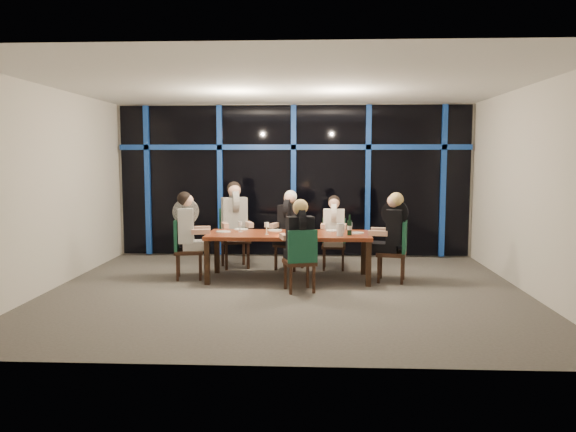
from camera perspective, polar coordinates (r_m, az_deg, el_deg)
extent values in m
plane|color=#5E5953|center=(8.35, -0.20, -7.62)|extent=(7.00, 7.00, 0.00)
cube|color=silver|center=(11.12, 0.59, 3.60)|extent=(7.00, 0.04, 3.00)
cube|color=silver|center=(5.14, -1.91, 0.80)|extent=(7.00, 0.04, 3.00)
cube|color=silver|center=(9.01, -23.04, 2.56)|extent=(0.04, 6.00, 3.00)
cube|color=silver|center=(8.69, 23.55, 2.42)|extent=(0.04, 6.00, 3.00)
cube|color=white|center=(8.18, -0.21, 13.26)|extent=(7.00, 6.00, 0.04)
cube|color=black|center=(11.06, 0.58, 3.59)|extent=(6.86, 0.04, 2.94)
cube|color=#133A98|center=(11.49, -14.06, 3.50)|extent=(0.10, 0.10, 2.94)
cube|color=#133A98|center=(11.16, -6.91, 3.56)|extent=(0.10, 0.10, 2.94)
cube|color=#133A98|center=(11.01, 0.57, 3.57)|extent=(0.10, 0.10, 2.94)
cube|color=#133A98|center=(11.05, 8.11, 3.52)|extent=(0.10, 0.10, 2.94)
cube|color=#133A98|center=(11.28, 15.48, 3.42)|extent=(0.10, 0.10, 2.94)
cube|color=#133A98|center=(11.01, 0.57, 7.01)|extent=(6.86, 0.10, 0.10)
cube|color=#FF2D14|center=(11.38, 6.22, 6.89)|extent=(0.60, 0.05, 0.35)
cube|color=maroon|center=(9.00, 0.06, -1.96)|extent=(2.60, 1.00, 0.06)
cube|color=black|center=(8.78, -8.22, -4.71)|extent=(0.08, 0.08, 0.69)
cube|color=black|center=(8.66, 8.18, -4.85)|extent=(0.08, 0.08, 0.69)
cube|color=black|center=(9.63, -7.22, -3.74)|extent=(0.08, 0.08, 0.69)
cube|color=black|center=(9.52, 7.68, -3.86)|extent=(0.08, 0.08, 0.69)
cube|color=#321A10|center=(10.05, -5.40, -2.50)|extent=(0.62, 0.62, 0.06)
cube|color=#1B583C|center=(10.22, -5.64, -0.71)|extent=(0.48, 0.21, 0.54)
cube|color=#321A10|center=(9.87, -6.28, -4.19)|extent=(0.05, 0.05, 0.45)
cube|color=#321A10|center=(9.94, -4.07, -4.09)|extent=(0.05, 0.05, 0.45)
cube|color=#321A10|center=(10.25, -6.66, -3.82)|extent=(0.05, 0.05, 0.45)
cube|color=#321A10|center=(10.31, -4.52, -3.73)|extent=(0.05, 0.05, 0.45)
cube|color=#321A10|center=(9.85, 0.13, -2.91)|extent=(0.57, 0.57, 0.06)
cube|color=#1B583C|center=(9.99, 0.60, -1.26)|extent=(0.42, 0.21, 0.49)
cube|color=#321A10|center=(9.81, -1.24, -4.34)|extent=(0.05, 0.05, 0.41)
cube|color=#321A10|center=(9.66, 0.63, -4.50)|extent=(0.05, 0.05, 0.41)
cube|color=#321A10|center=(10.12, -0.35, -4.02)|extent=(0.05, 0.05, 0.41)
cube|color=#321A10|center=(9.98, 1.47, -4.17)|extent=(0.05, 0.05, 0.41)
cube|color=#321A10|center=(9.89, 4.66, -3.07)|extent=(0.43, 0.43, 0.05)
cube|color=#1B583C|center=(10.03, 4.70, -1.51)|extent=(0.41, 0.07, 0.46)
cube|color=#321A10|center=(9.77, 3.66, -4.48)|extent=(0.04, 0.04, 0.38)
cube|color=#321A10|center=(9.76, 5.60, -4.50)|extent=(0.04, 0.04, 0.38)
cube|color=#321A10|center=(10.09, 3.74, -4.14)|extent=(0.04, 0.04, 0.38)
cube|color=#321A10|center=(10.08, 5.61, -4.16)|extent=(0.04, 0.04, 0.38)
cube|color=#321A10|center=(9.24, -10.02, -3.55)|extent=(0.52, 0.52, 0.06)
cube|color=#1B583C|center=(9.21, -11.29, -1.91)|extent=(0.13, 0.45, 0.50)
cube|color=#321A10|center=(9.10, -8.91, -5.20)|extent=(0.05, 0.05, 0.42)
cube|color=#321A10|center=(9.45, -8.86, -4.79)|extent=(0.05, 0.05, 0.42)
cube|color=#321A10|center=(9.12, -11.17, -5.23)|extent=(0.05, 0.05, 0.42)
cube|color=#321A10|center=(9.47, -11.04, -4.81)|extent=(0.05, 0.05, 0.42)
cube|color=#321A10|center=(9.04, 10.46, -3.76)|extent=(0.53, 0.53, 0.06)
cube|color=#1B583C|center=(8.99, 11.76, -2.11)|extent=(0.14, 0.45, 0.50)
cube|color=#321A10|center=(9.28, 9.41, -5.00)|extent=(0.05, 0.05, 0.42)
cube|color=#321A10|center=(8.93, 9.19, -5.43)|extent=(0.05, 0.05, 0.42)
cube|color=#321A10|center=(9.25, 11.63, -5.07)|extent=(0.05, 0.05, 0.42)
cube|color=#321A10|center=(8.90, 11.50, -5.51)|extent=(0.05, 0.05, 0.42)
cube|color=#321A10|center=(8.25, 1.16, -4.72)|extent=(0.53, 0.53, 0.06)
cube|color=#1B583C|center=(8.03, 1.50, -3.15)|extent=(0.43, 0.16, 0.48)
cube|color=#321A10|center=(8.51, 2.01, -5.98)|extent=(0.05, 0.05, 0.40)
cube|color=#321A10|center=(8.43, -0.27, -6.09)|extent=(0.05, 0.05, 0.40)
cube|color=#321A10|center=(8.18, 2.63, -6.47)|extent=(0.05, 0.05, 0.40)
cube|color=#321A10|center=(8.10, 0.27, -6.59)|extent=(0.05, 0.05, 0.40)
cube|color=black|center=(9.91, -5.27, -1.99)|extent=(0.51, 0.55, 0.15)
cube|color=black|center=(10.03, -5.47, 0.16)|extent=(0.49, 0.38, 0.60)
cylinder|color=black|center=(10.01, -5.48, 1.51)|extent=(0.25, 0.46, 0.45)
sphere|color=tan|center=(9.98, -5.47, 2.61)|extent=(0.23, 0.23, 0.23)
sphere|color=black|center=(10.02, -5.52, 2.81)|extent=(0.25, 0.25, 0.25)
cube|color=tan|center=(9.76, -6.43, -0.94)|extent=(0.19, 0.33, 0.09)
cube|color=tan|center=(9.84, -3.95, -0.86)|extent=(0.19, 0.33, 0.09)
cube|color=black|center=(9.73, -0.17, -2.44)|extent=(0.48, 0.51, 0.14)
cube|color=black|center=(9.83, 0.22, -0.46)|extent=(0.45, 0.37, 0.55)
cylinder|color=black|center=(9.81, 0.22, 0.78)|extent=(0.25, 0.42, 0.41)
sphere|color=tan|center=(9.78, 0.18, 1.80)|extent=(0.21, 0.21, 0.21)
sphere|color=silver|center=(9.81, 0.27, 1.98)|extent=(0.22, 0.22, 0.22)
cube|color=tan|center=(9.72, -1.40, -0.96)|extent=(0.18, 0.30, 0.08)
cube|color=tan|center=(9.55, 0.69, -1.08)|extent=(0.18, 0.30, 0.08)
cube|color=white|center=(9.76, 4.65, -2.64)|extent=(0.35, 0.40, 0.13)
cube|color=white|center=(9.87, 4.69, -0.78)|extent=(0.38, 0.24, 0.51)
cylinder|color=white|center=(9.85, 4.70, 0.38)|extent=(0.11, 0.39, 0.38)
sphere|color=tan|center=(9.81, 4.70, 1.32)|extent=(0.19, 0.19, 0.19)
sphere|color=black|center=(9.85, 4.71, 1.50)|extent=(0.21, 0.21, 0.21)
cube|color=tan|center=(9.66, 3.57, -1.03)|extent=(0.09, 0.28, 0.07)
cube|color=tan|center=(9.65, 5.74, -1.05)|extent=(0.09, 0.28, 0.07)
cube|color=black|center=(9.22, -9.29, -2.93)|extent=(0.47, 0.43, 0.14)
cube|color=black|center=(9.18, -10.32, -0.92)|extent=(0.31, 0.43, 0.56)
cylinder|color=black|center=(9.16, -10.34, 0.44)|extent=(0.43, 0.17, 0.42)
sphere|color=tan|center=(9.14, -10.24, 1.56)|extent=(0.21, 0.21, 0.21)
sphere|color=black|center=(9.14, -10.49, 1.74)|extent=(0.23, 0.23, 0.23)
cube|color=tan|center=(8.99, -8.85, -1.59)|extent=(0.31, 0.13, 0.08)
cube|color=tan|center=(9.38, -8.79, -1.27)|extent=(0.31, 0.13, 0.08)
cube|color=black|center=(9.04, 9.72, -3.12)|extent=(0.48, 0.44, 0.14)
cube|color=black|center=(8.98, 10.77, -1.08)|extent=(0.32, 0.44, 0.56)
cylinder|color=black|center=(8.95, 10.79, 0.31)|extent=(0.43, 0.19, 0.42)
sphere|color=tan|center=(8.94, 10.69, 1.46)|extent=(0.21, 0.21, 0.21)
sphere|color=tan|center=(8.93, 10.95, 1.65)|extent=(0.23, 0.23, 0.23)
cube|color=tan|center=(9.20, 9.36, -1.42)|extent=(0.31, 0.14, 0.08)
cube|color=tan|center=(8.81, 9.11, -1.75)|extent=(0.31, 0.14, 0.08)
cube|color=black|center=(8.35, 0.97, -3.93)|extent=(0.44, 0.48, 0.13)
cube|color=black|center=(8.15, 1.23, -1.92)|extent=(0.43, 0.33, 0.54)
cylinder|color=black|center=(8.12, 1.24, -0.45)|extent=(0.20, 0.41, 0.40)
sphere|color=tan|center=(8.13, 1.21, 0.77)|extent=(0.20, 0.20, 0.20)
sphere|color=tan|center=(8.09, 1.27, 0.95)|extent=(0.22, 0.22, 0.22)
cube|color=tan|center=(8.43, 2.11, -2.04)|extent=(0.15, 0.30, 0.08)
cube|color=tan|center=(8.34, -0.43, -2.12)|extent=(0.15, 0.30, 0.08)
cylinder|color=white|center=(9.47, -4.79, -1.36)|extent=(0.24, 0.24, 0.01)
cylinder|color=white|center=(9.31, -1.33, -1.46)|extent=(0.24, 0.24, 0.01)
cylinder|color=white|center=(9.28, 4.60, -1.50)|extent=(0.24, 0.24, 0.01)
cylinder|color=white|center=(9.19, -6.57, -1.60)|extent=(0.24, 0.24, 0.01)
cylinder|color=white|center=(9.05, 6.96, -1.72)|extent=(0.24, 0.24, 0.01)
cylinder|color=white|center=(8.74, 0.27, -1.95)|extent=(0.24, 0.24, 0.01)
cylinder|color=black|center=(8.81, 6.28, -1.20)|extent=(0.07, 0.07, 0.23)
cylinder|color=black|center=(8.79, 6.29, -0.15)|extent=(0.03, 0.03, 0.09)
cylinder|color=silver|center=(8.81, 6.28, -1.20)|extent=(0.07, 0.07, 0.07)
cylinder|color=silver|center=(8.71, 5.31, -1.39)|extent=(0.11, 0.11, 0.20)
cylinder|color=silver|center=(8.71, 5.71, -1.26)|extent=(0.02, 0.02, 0.14)
cylinder|color=#FFAF4C|center=(8.69, -0.59, -1.94)|extent=(0.05, 0.05, 0.03)
cylinder|color=silver|center=(8.89, -2.18, -1.85)|extent=(0.07, 0.07, 0.01)
cylinder|color=silver|center=(8.88, -2.18, -1.48)|extent=(0.01, 0.01, 0.11)
cylinder|color=silver|center=(8.87, -2.19, -0.89)|extent=(0.07, 0.07, 0.08)
cylinder|color=silver|center=(9.07, 0.51, -1.68)|extent=(0.07, 0.07, 0.01)
cylinder|color=silver|center=(9.06, 0.51, -1.31)|extent=(0.01, 0.01, 0.11)
cylinder|color=silver|center=(9.05, 0.51, -0.72)|extent=(0.08, 0.08, 0.08)
cylinder|color=silver|center=(8.92, 2.44, -1.82)|extent=(0.07, 0.07, 0.01)
cylinder|color=silver|center=(8.91, 2.45, -1.45)|extent=(0.01, 0.01, 0.11)
cylinder|color=silver|center=(8.90, 2.45, -0.87)|extent=(0.07, 0.07, 0.08)
cylinder|color=silver|center=(9.19, -4.89, -1.61)|extent=(0.06, 0.06, 0.01)
cylinder|color=silver|center=(9.18, -4.90, -1.28)|extent=(0.01, 0.01, 0.10)
cylinder|color=silver|center=(9.17, -4.90, -0.76)|extent=(0.07, 0.07, 0.07)
cylinder|color=silver|center=(9.07, 6.33, -1.72)|extent=(0.06, 0.06, 0.01)
cylinder|color=silver|center=(9.07, 6.34, -1.39)|extent=(0.01, 0.01, 0.10)
cylinder|color=silver|center=(9.06, 6.34, -0.87)|extent=(0.07, 0.07, 0.07)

